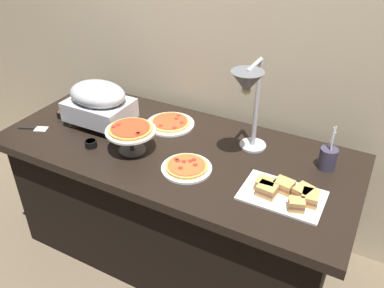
{
  "coord_description": "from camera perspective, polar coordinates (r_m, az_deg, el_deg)",
  "views": [
    {
      "loc": [
        0.91,
        -1.52,
        1.91
      ],
      "look_at": [
        0.1,
        0.0,
        0.81
      ],
      "focal_mm": 37.45,
      "sensor_mm": 36.0,
      "label": 1
    }
  ],
  "objects": [
    {
      "name": "utensil_holder",
      "position": [
        2.03,
        18.78,
        -1.88
      ],
      "size": [
        0.08,
        0.08,
        0.23
      ],
      "color": "#383347",
      "rests_on": "buffet_table"
    },
    {
      "name": "sauce_cup_far",
      "position": [
        2.17,
        -14.21,
        0.08
      ],
      "size": [
        0.06,
        0.06,
        0.04
      ],
      "color": "black",
      "rests_on": "buffet_table"
    },
    {
      "name": "pizza_plate_center",
      "position": [
        2.31,
        -3.12,
        2.99
      ],
      "size": [
        0.28,
        0.28,
        0.03
      ],
      "color": "white",
      "rests_on": "buffet_table"
    },
    {
      "name": "back_wall",
      "position": [
        2.33,
        3.67,
        14.72
      ],
      "size": [
        4.4,
        0.04,
        2.4
      ],
      "primitive_type": "cube",
      "color": "#C6B593",
      "rests_on": "ground_plane"
    },
    {
      "name": "pizza_plate_front",
      "position": [
        1.94,
        -0.78,
        -3.31
      ],
      "size": [
        0.25,
        0.25,
        0.03
      ],
      "color": "white",
      "rests_on": "buffet_table"
    },
    {
      "name": "ground_plane",
      "position": [
        2.6,
        -2.07,
        -14.63
      ],
      "size": [
        8.0,
        8.0,
        0.0
      ],
      "primitive_type": "plane",
      "color": "brown"
    },
    {
      "name": "pizza_plate_raised_stand",
      "position": [
        2.05,
        -8.72,
        1.68
      ],
      "size": [
        0.26,
        0.26,
        0.14
      ],
      "color": "#595B60",
      "rests_on": "buffet_table"
    },
    {
      "name": "sauce_cup_near",
      "position": [
        2.51,
        -17.94,
        4.13
      ],
      "size": [
        0.07,
        0.07,
        0.04
      ],
      "color": "black",
      "rests_on": "buffet_table"
    },
    {
      "name": "buffet_table",
      "position": [
        2.34,
        -2.25,
        -8.18
      ],
      "size": [
        1.9,
        0.84,
        0.76
      ],
      "color": "black",
      "rests_on": "ground_plane"
    },
    {
      "name": "chafing_dish",
      "position": [
        2.31,
        -13.16,
        5.91
      ],
      "size": [
        0.35,
        0.26,
        0.26
      ],
      "color": "#B7BABF",
      "rests_on": "buffet_table"
    },
    {
      "name": "serving_spatula",
      "position": [
        2.44,
        -21.56,
        2.07
      ],
      "size": [
        0.17,
        0.1,
        0.01
      ],
      "color": "#B7BABF",
      "rests_on": "buffet_table"
    },
    {
      "name": "sandwich_platter",
      "position": [
        1.81,
        13.14,
        -6.82
      ],
      "size": [
        0.36,
        0.24,
        0.06
      ],
      "color": "white",
      "rests_on": "buffet_table"
    },
    {
      "name": "heat_lamp",
      "position": [
        1.85,
        8.05,
        7.59
      ],
      "size": [
        0.15,
        0.31,
        0.49
      ],
      "color": "#B7BABF",
      "rests_on": "buffet_table"
    }
  ]
}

